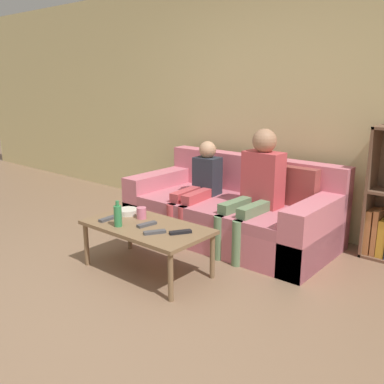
% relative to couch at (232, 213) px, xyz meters
% --- Properties ---
extents(ground_plane, '(22.00, 22.00, 0.00)m').
position_rel_couch_xyz_m(ground_plane, '(0.12, -1.69, -0.26)').
color(ground_plane, '#84664C').
extents(wall_back, '(12.00, 0.06, 2.60)m').
position_rel_couch_xyz_m(wall_back, '(0.12, 0.63, 1.04)').
color(wall_back, beige).
rests_on(wall_back, ground_plane).
extents(couch, '(2.03, 0.99, 0.78)m').
position_rel_couch_xyz_m(couch, '(0.00, 0.00, 0.00)').
color(couch, '#D1707F').
rests_on(couch, ground_plane).
extents(coffee_table, '(1.05, 0.56, 0.40)m').
position_rel_couch_xyz_m(coffee_table, '(-0.08, -1.09, 0.10)').
color(coffee_table, brown).
rests_on(coffee_table, ground_plane).
extents(person_adult, '(0.37, 0.68, 1.11)m').
position_rel_couch_xyz_m(person_adult, '(0.33, -0.09, 0.38)').
color(person_adult, '#66845B').
rests_on(person_adult, ground_plane).
extents(person_child, '(0.29, 0.68, 0.94)m').
position_rel_couch_xyz_m(person_child, '(-0.31, -0.14, 0.27)').
color(person_child, '#C6474C').
rests_on(person_child, ground_plane).
extents(cup_near, '(0.08, 0.08, 0.10)m').
position_rel_couch_xyz_m(cup_near, '(-0.24, -1.00, 0.19)').
color(cup_near, pink).
rests_on(cup_near, coffee_table).
extents(tv_remote_0, '(0.07, 0.18, 0.02)m').
position_rel_couch_xyz_m(tv_remote_0, '(-0.07, -1.10, 0.15)').
color(tv_remote_0, '#47474C').
rests_on(tv_remote_0, coffee_table).
extents(tv_remote_1, '(0.13, 0.17, 0.02)m').
position_rel_couch_xyz_m(tv_remote_1, '(0.10, -1.19, 0.15)').
color(tv_remote_1, '#47474C').
rests_on(tv_remote_1, coffee_table).
extents(tv_remote_2, '(0.06, 0.17, 0.02)m').
position_rel_couch_xyz_m(tv_remote_2, '(-0.42, -1.21, 0.15)').
color(tv_remote_2, '#47474C').
rests_on(tv_remote_2, coffee_table).
extents(tv_remote_3, '(0.13, 0.17, 0.02)m').
position_rel_couch_xyz_m(tv_remote_3, '(0.25, -1.06, 0.15)').
color(tv_remote_3, black).
rests_on(tv_remote_3, coffee_table).
extents(snack_bowl, '(0.18, 0.18, 0.05)m').
position_rel_couch_xyz_m(snack_bowl, '(-0.42, -0.99, 0.16)').
color(snack_bowl, beige).
rests_on(snack_bowl, coffee_table).
extents(bottle, '(0.06, 0.06, 0.21)m').
position_rel_couch_xyz_m(bottle, '(-0.24, -1.26, 0.23)').
color(bottle, '#33844C').
rests_on(bottle, coffee_table).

